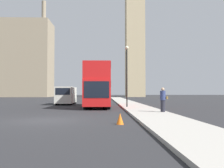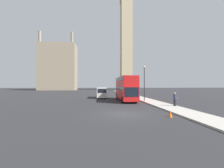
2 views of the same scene
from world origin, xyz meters
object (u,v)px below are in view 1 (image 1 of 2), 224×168
at_px(red_double_decker_bus, 98,84).
at_px(street_lamp, 127,67).
at_px(pedestrian, 163,100).
at_px(white_van, 66,95).

xyz_separation_m(red_double_decker_bus, street_lamp, (2.89, -2.06, 1.64)).
bearing_deg(pedestrian, white_van, 122.11).
bearing_deg(red_double_decker_bus, white_van, 125.48).
xyz_separation_m(red_double_decker_bus, pedestrian, (4.90, -8.62, -1.40)).
relative_size(pedestrian, street_lamp, 0.29).
bearing_deg(white_van, red_double_decker_bus, -54.52).
height_order(white_van, street_lamp, street_lamp).
bearing_deg(red_double_decker_bus, street_lamp, -35.55).
height_order(pedestrian, street_lamp, street_lamp).
height_order(white_van, pedestrian, white_van).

